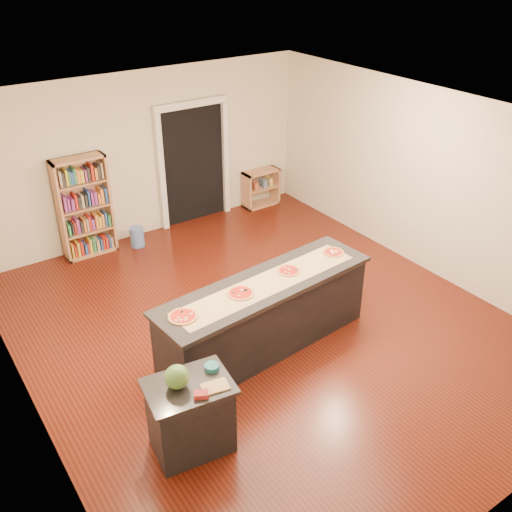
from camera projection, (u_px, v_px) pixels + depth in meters
room at (265, 234)px, 7.04m from camera, size 6.00×7.00×2.80m
doorway at (193, 157)px, 10.07m from camera, size 1.40×0.09×2.21m
kitchen_island at (266, 315)px, 7.12m from camera, size 2.92×0.79×0.96m
side_counter at (191, 416)px, 5.71m from camera, size 0.84×0.61×0.83m
bookshelf at (85, 207)px, 9.10m from camera, size 0.83×0.30×1.67m
low_shelf at (261, 188)px, 11.03m from camera, size 0.71×0.31×0.71m
waste_bin at (137, 237)px, 9.65m from camera, size 0.24×0.24×0.34m
kraft_paper at (267, 284)px, 6.86m from camera, size 2.57×0.68×0.00m
watermelon at (177, 377)px, 5.43m from camera, size 0.24×0.24×0.24m
cutting_board at (215, 387)px, 5.48m from camera, size 0.29×0.22×0.02m
package_red at (201, 394)px, 5.36m from camera, size 0.17×0.15×0.05m
package_teal at (212, 367)px, 5.70m from camera, size 0.15×0.15×0.06m
pizza_a at (183, 316)px, 6.25m from camera, size 0.32×0.32×0.02m
pizza_b at (241, 293)px, 6.66m from camera, size 0.33×0.33×0.02m
pizza_c at (289, 271)px, 7.10m from camera, size 0.28×0.28×0.02m
pizza_d at (333, 252)px, 7.52m from camera, size 0.27×0.27×0.02m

